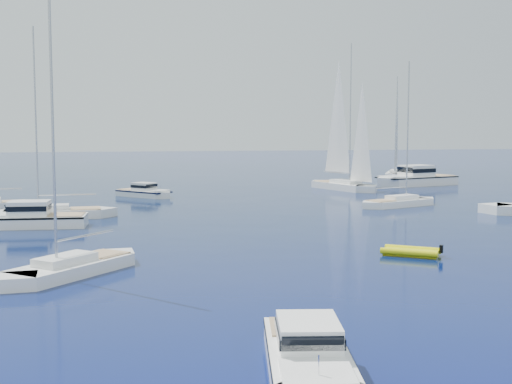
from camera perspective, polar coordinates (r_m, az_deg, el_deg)
ground at (r=29.44m, az=10.86°, el=-9.05°), size 400.00×400.00×0.00m
motor_cruiser_near at (r=20.59m, az=4.53°, el=-15.36°), size 3.77×8.21×2.07m
motor_cruiser_centre at (r=52.68m, az=-19.03°, el=-2.87°), size 9.83×3.64×2.53m
motor_cruiser_distant at (r=89.35m, az=13.45°, el=0.55°), size 13.59×7.64×3.41m
motor_cruiser_horizon at (r=73.09m, az=-9.48°, el=-0.42°), size 6.88×7.14×1.99m
sailboat_fore at (r=35.01m, az=-15.55°, el=-6.83°), size 8.31×8.99×14.31m
sailboat_mid_l at (r=57.34m, az=-17.04°, el=-2.16°), size 11.13×3.57×16.13m
sailboat_centre at (r=64.88m, az=12.16°, el=-1.20°), size 9.95×5.88×14.25m
sailboat_sails_r at (r=81.78m, az=7.47°, el=0.22°), size 7.14×12.71×18.14m
sailboat_sails_far at (r=105.25m, az=11.92°, el=1.29°), size 7.48×10.90×15.90m
tender_yellow at (r=39.70m, az=13.13°, el=-5.34°), size 3.89×3.53×0.95m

